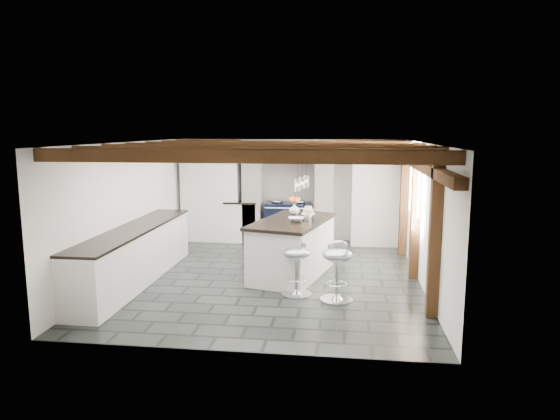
# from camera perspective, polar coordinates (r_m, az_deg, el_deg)

# --- Properties ---
(ground) EXTENTS (6.00, 6.00, 0.00)m
(ground) POSITION_cam_1_polar(r_m,az_deg,el_deg) (8.72, -0.99, -7.56)
(ground) COLOR black
(ground) RESTS_ON ground
(room_shell) EXTENTS (6.00, 6.03, 6.00)m
(room_shell) POSITION_cam_1_polar(r_m,az_deg,el_deg) (9.96, -3.33, 0.82)
(room_shell) COLOR white
(room_shell) RESTS_ON ground
(range_cooker) EXTENTS (1.00, 0.63, 0.99)m
(range_cooker) POSITION_cam_1_polar(r_m,az_deg,el_deg) (11.20, 0.94, -1.34)
(range_cooker) COLOR black
(range_cooker) RESTS_ON ground
(kitchen_island) EXTENTS (1.50, 2.18, 1.31)m
(kitchen_island) POSITION_cam_1_polar(r_m,az_deg,el_deg) (8.66, 1.44, -4.24)
(kitchen_island) COLOR white
(kitchen_island) RESTS_ON ground
(bar_stool_near) EXTENTS (0.55, 0.55, 0.90)m
(bar_stool_near) POSITION_cam_1_polar(r_m,az_deg,el_deg) (7.41, 6.51, -6.18)
(bar_stool_near) COLOR silver
(bar_stool_near) RESTS_ON ground
(bar_stool_far) EXTENTS (0.49, 0.49, 0.86)m
(bar_stool_far) POSITION_cam_1_polar(r_m,az_deg,el_deg) (7.62, 1.93, -5.90)
(bar_stool_far) COLOR silver
(bar_stool_far) RESTS_ON ground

